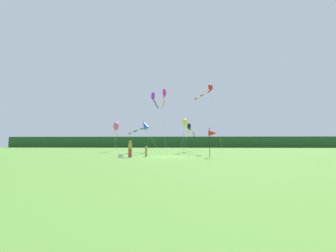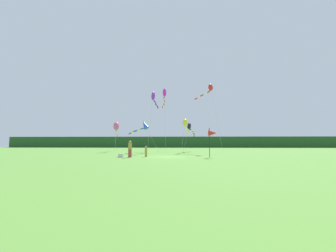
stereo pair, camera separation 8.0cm
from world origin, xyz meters
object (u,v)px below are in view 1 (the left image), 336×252
Objects in this scene: person_adult at (130,148)px; kite_black at (190,128)px; banner_flag_pole at (213,133)px; kite_yellow at (186,125)px; kite_purple at (154,97)px; person_child at (146,151)px; kite_rainbow at (116,127)px; cooler_box at (121,155)px; kite_magenta at (164,95)px; kite_blue at (143,125)px; kite_red at (208,90)px.

kite_black is at bearing 62.61° from person_adult.
kite_yellow is (-2.55, 10.41, 1.85)m from banner_flag_pole.
banner_flag_pole is at bearing -76.24° from kite_yellow.
kite_black is (6.77, -2.46, -6.01)m from kite_purple.
kite_purple is at bearing 93.61° from person_child.
kite_rainbow is at bearing -175.30° from kite_black.
person_child is at bearing 28.30° from person_adult.
kite_black is (7.41, 14.29, 3.20)m from person_adult.
kite_magenta is at bearing 77.64° from cooler_box.
kite_purple is at bearing 87.28° from kite_blue.
kite_black is at bearing -29.15° from kite_magenta.
kite_red reaches higher than kite_black.
cooler_box is (-1.01, 0.07, -0.82)m from person_adult.
cooler_box is at bearing -99.17° from kite_blue.
person_child is 14.70m from kite_rainbow.
person_adult is 9.21m from banner_flag_pole.
cooler_box is 20.19m from kite_magenta.
kite_yellow is (-3.84, -0.78, -5.88)m from kite_red.
kite_magenta is at bearing 80.99° from person_adult.
kite_magenta is at bearing 4.95° from kite_purple.
person_adult is 0.22× the size of kite_black.
kite_red is at bearing 11.44° from kite_yellow.
person_adult is 0.26× the size of kite_rainbow.
kite_purple is 1.36× the size of kite_black.
kite_yellow is at bearing 103.76° from banner_flag_pole.
banner_flag_pole is 0.62× the size of kite_blue.
kite_rainbow is at bearing -150.10° from kite_purple.
kite_purple is at bearing 160.05° from kite_black.
person_child is 0.12× the size of kite_yellow.
kite_rainbow reaches higher than person_adult.
person_adult is at bearing -151.70° from person_child.
kite_red is (9.71, -5.14, 0.13)m from kite_purple.
kite_purple is 2.16× the size of kite_blue.
person_adult is 3.20× the size of cooler_box.
person_child is at bearing -129.05° from kite_red.
person_child is at bearing -113.27° from kite_black.
kite_purple is 1.63× the size of kite_rainbow.
kite_red is 1.61× the size of kite_rainbow.
kite_rainbow reaches higher than cooler_box.
cooler_box is at bearing -163.05° from person_child.
kite_blue is (-2.48, -9.34, -6.60)m from kite_magenta.
kite_black is at bearing 137.64° from kite_red.
banner_flag_pole is 19.44m from kite_rainbow.
banner_flag_pole reaches higher than person_adult.
kite_blue is (-1.44, 6.71, 3.42)m from person_child.
banner_flag_pole is at bearing 2.67° from person_adult.
kite_red reaches higher than person_adult.
cooler_box is 14.48m from kite_rainbow.
kite_black is 0.83× the size of kite_yellow.
kite_red is at bearing -27.88° from kite_purple.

